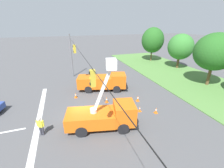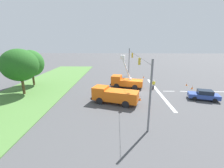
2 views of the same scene
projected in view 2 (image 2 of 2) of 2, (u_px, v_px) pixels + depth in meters
ground_plane at (134, 91)px, 27.53m from camera, size 200.00×200.00×0.00m
grass_verge at (38, 90)px, 28.09m from camera, size 56.00×12.00×0.10m
lane_markings at (166, 91)px, 27.34m from camera, size 17.60×15.25×0.01m
signal_gantry at (135, 68)px, 26.41m from camera, size 26.20×0.33×7.20m
tree_centre at (20, 65)px, 24.35m from camera, size 5.41×5.91×7.66m
tree_east at (31, 63)px, 29.81m from camera, size 4.64×4.92×7.20m
utility_truck_bucket_lift at (125, 81)px, 29.21m from camera, size 3.53×6.51×6.29m
utility_truck_support_near at (114, 95)px, 21.62m from camera, size 4.06×7.06×2.32m
sedan_blue at (204, 95)px, 23.06m from camera, size 2.86×4.62×1.56m
road_worker at (153, 84)px, 28.48m from camera, size 0.38×0.61×1.77m
traffic_cone_foreground_left at (192, 87)px, 28.61m from camera, size 0.36×0.36×0.72m
traffic_cone_foreground_right at (144, 77)px, 37.57m from camera, size 0.36×0.36×0.59m
traffic_cone_mid_left at (111, 88)px, 28.41m from camera, size 0.36×0.36×0.62m
traffic_cone_mid_right at (187, 84)px, 30.88m from camera, size 0.36×0.36×0.59m
traffic_cone_near_bucket at (140, 98)px, 22.98m from camera, size 0.36×0.36×0.70m
traffic_cone_lane_edge_a at (118, 93)px, 25.39m from camera, size 0.36×0.36×0.73m
traffic_cone_lane_edge_b at (96, 86)px, 29.21m from camera, size 0.36×0.36×0.65m
traffic_cone_far_right at (97, 91)px, 26.36m from camera, size 0.36×0.36×0.75m
traffic_cone_centre_line at (103, 88)px, 28.37m from camera, size 0.36×0.36×0.62m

